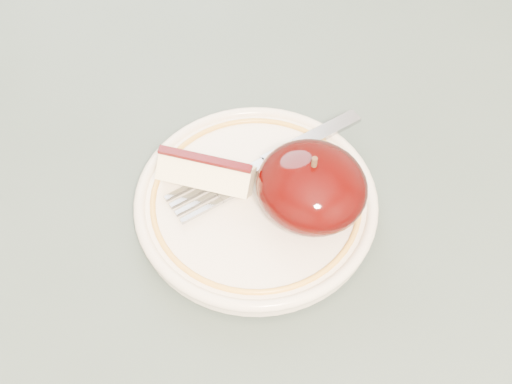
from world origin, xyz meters
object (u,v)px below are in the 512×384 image
Objects in this scene: fork at (263,164)px; plate at (256,203)px; table at (218,228)px; apple_half at (312,187)px.

plate is at bearing -133.68° from fork.
table is at bearing 165.17° from plate.
fork is at bearing 19.19° from table.
apple_half is (0.04, 0.02, 0.03)m from plate.
apple_half reaches higher than plate.
fork reaches higher than plate.
fork is at bearing 168.89° from apple_half.
plate is 0.03m from fork.
table is 4.99× the size of plate.
table is 0.16m from apple_half.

